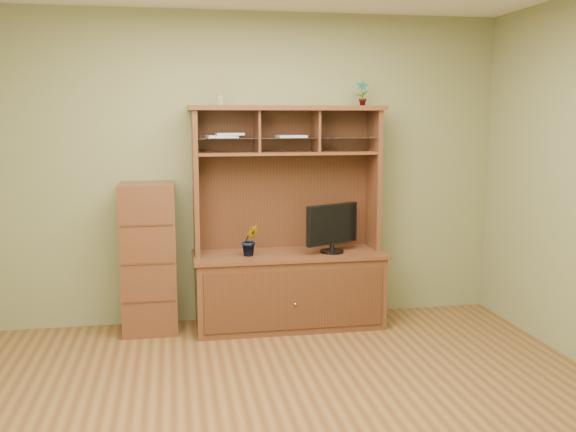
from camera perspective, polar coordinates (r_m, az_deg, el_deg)
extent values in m
cube|color=#563518|center=(4.10, 0.33, -17.53)|extent=(4.50, 4.00, 0.02)
cube|color=olive|center=(5.68, -3.40, 4.18)|extent=(4.50, 0.02, 2.70)
cube|color=olive|center=(1.79, 12.33, -6.18)|extent=(4.50, 0.02, 2.70)
cube|color=#4D2616|center=(5.60, 0.09, -6.68)|extent=(1.60, 0.55, 0.62)
cube|color=#351D0E|center=(5.34, 0.63, -7.47)|extent=(1.50, 0.01, 0.50)
sphere|color=silver|center=(5.33, 0.66, -7.83)|extent=(0.02, 0.02, 0.02)
cube|color=#4D2616|center=(5.53, 0.09, -3.43)|extent=(1.64, 0.59, 0.03)
cube|color=#4D2616|center=(5.44, -8.22, 3.11)|extent=(0.04, 0.35, 1.25)
cube|color=#4D2616|center=(5.71, 7.64, 3.39)|extent=(0.04, 0.35, 1.25)
cube|color=#351D0E|center=(5.69, -0.39, 3.44)|extent=(1.52, 0.02, 1.25)
cube|color=#4D2616|center=(5.50, -0.10, 9.57)|extent=(1.66, 0.40, 0.04)
cube|color=#4D2616|center=(5.51, -0.10, 5.62)|extent=(1.52, 0.32, 0.02)
cube|color=#4D2616|center=(5.46, -2.74, 7.54)|extent=(0.02, 0.31, 0.35)
cube|color=#4D2616|center=(5.55, 2.50, 7.56)|extent=(0.02, 0.31, 0.35)
cube|color=silver|center=(5.49, -0.08, 6.97)|extent=(1.50, 0.27, 0.01)
cylinder|color=black|center=(5.54, 3.93, -3.15)|extent=(0.20, 0.20, 0.02)
cylinder|color=black|center=(5.53, 3.94, -2.72)|extent=(0.04, 0.04, 0.07)
cube|color=black|center=(5.50, 3.96, -0.73)|extent=(0.49, 0.27, 0.34)
imported|color=#2A561D|center=(5.39, -3.38, -2.16)|extent=(0.15, 0.13, 0.27)
imported|color=#2E5D20|center=(5.66, 6.61, 10.80)|extent=(0.13, 0.10, 0.22)
cylinder|color=silver|center=(5.43, -6.13, 10.21)|extent=(0.05, 0.05, 0.09)
cylinder|color=#936C49|center=(5.43, -6.15, 11.52)|extent=(0.03, 0.03, 0.16)
cube|color=#BDBCC2|center=(5.43, -5.93, 7.05)|extent=(0.28, 0.22, 0.02)
cube|color=#BDBCC2|center=(5.44, -5.20, 7.27)|extent=(0.23, 0.18, 0.02)
cube|color=#BDBCC2|center=(5.51, 0.26, 7.11)|extent=(0.26, 0.21, 0.02)
cube|color=#4D2616|center=(5.52, -12.27, -3.69)|extent=(0.45, 0.41, 1.27)
cube|color=#351D0E|center=(5.39, -12.23, -7.44)|extent=(0.41, 0.01, 0.02)
cube|color=#351D0E|center=(5.31, -12.34, -4.16)|extent=(0.41, 0.01, 0.01)
cube|color=#351D0E|center=(5.25, -12.46, -0.80)|extent=(0.41, 0.01, 0.01)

